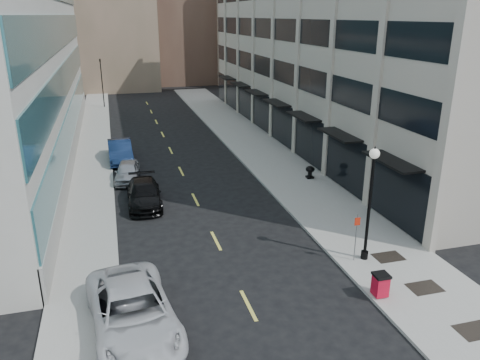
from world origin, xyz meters
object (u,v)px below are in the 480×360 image
car_silver_sedan (128,172)px  sign_post (356,231)px  traffic_signal (100,62)px  trash_bin (380,284)px  urn_planter (310,171)px  car_black_pickup (144,194)px  car_white_van (133,312)px  lamppost (370,195)px  car_blue_sedan (120,151)px

car_silver_sedan → sign_post: (9.81, -14.91, 0.99)m
traffic_signal → trash_bin: (10.90, -47.00, -5.02)m
urn_planter → car_black_pickup: bearing=-172.5°
car_white_van → lamppost: lamppost is taller
car_black_pickup → sign_post: bearing=-46.4°
car_white_van → car_black_pickup: bearing=77.2°
traffic_signal → urn_planter: 35.73m
car_blue_sedan → car_white_van: bearing=-92.0°
car_white_van → sign_post: 10.75m
car_white_van → lamppost: (11.00, 2.50, 2.56)m
car_silver_sedan → urn_planter: bearing=-7.3°
car_white_van → sign_post: bearing=6.9°
traffic_signal → car_silver_sedan: traffic_signal is taller
car_black_pickup → car_silver_sedan: car_black_pickup is taller
car_black_pickup → sign_post: sign_post is taller
trash_bin → sign_post: bearing=82.7°
car_silver_sedan → lamppost: bearing=-47.6°
trash_bin → urn_planter: bearing=78.7°
trash_bin → sign_post: (0.44, 2.97, 0.98)m
lamppost → trash_bin: bearing=-108.5°
traffic_signal → lamppost: (11.90, -44.00, -2.28)m
traffic_signal → car_white_van: bearing=-88.9°
traffic_signal → sign_post: bearing=-75.6°
trash_bin → lamppost: size_ratio=0.18×
car_blue_sedan → car_black_pickup: bearing=-84.8°
car_blue_sedan → lamppost: lamppost is taller
lamppost → sign_post: (-0.56, -0.03, -1.76)m
car_silver_sedan → trash_bin: car_silver_sedan is taller
urn_planter → car_blue_sedan: bearing=147.3°
car_white_van → urn_planter: size_ratio=7.15×
traffic_signal → car_black_pickup: bearing=-86.1°
trash_bin → sign_post: sign_post is taller
car_silver_sedan → sign_post: 17.87m
car_silver_sedan → car_blue_sedan: bearing=101.4°
traffic_signal → car_silver_sedan: 29.59m
traffic_signal → urn_planter: bearing=-66.5°
car_silver_sedan → lamppost: size_ratio=0.72×
sign_post → lamppost: bearing=2.6°
traffic_signal → trash_bin: bearing=-76.9°
urn_planter → car_white_van: bearing=-133.2°
car_black_pickup → lamppost: size_ratio=0.89×
lamppost → car_black_pickup: bearing=133.8°
traffic_signal → car_black_pickup: size_ratio=1.39×
car_black_pickup → car_silver_sedan: 4.94m
car_blue_sedan → urn_planter: size_ratio=5.78×
car_silver_sedan → urn_planter: 13.01m
trash_bin → sign_post: 3.16m
traffic_signal → urn_planter: traffic_signal is taller
car_white_van → car_silver_sedan: 17.39m
car_white_van → car_silver_sedan: (0.62, 17.38, -0.19)m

